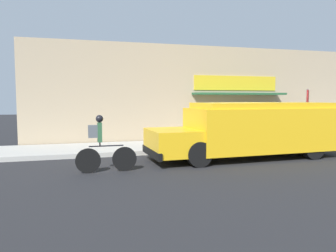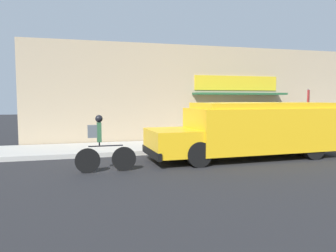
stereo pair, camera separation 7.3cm
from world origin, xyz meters
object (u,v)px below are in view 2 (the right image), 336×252
school_bus (254,129)px  stop_sign_post (308,106)px  cyclist (102,145)px  trash_bin (276,128)px

school_bus → stop_sign_post: (4.00, 2.22, 0.72)m
cyclist → trash_bin: 9.81m
stop_sign_post → cyclist: bearing=-161.7°
trash_bin → school_bus: bearing=-132.5°
school_bus → cyclist: (-5.42, -0.89, -0.26)m
school_bus → stop_sign_post: stop_sign_post is taller
cyclist → stop_sign_post: size_ratio=0.73×
stop_sign_post → trash_bin: (-0.70, 1.38, -1.10)m
trash_bin → cyclist: bearing=-152.7°
school_bus → trash_bin: size_ratio=7.14×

